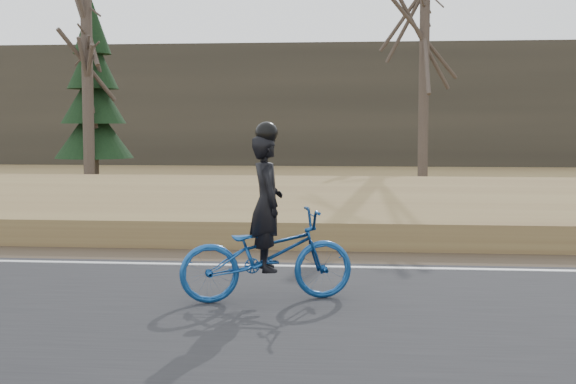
{
  "coord_description": "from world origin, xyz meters",
  "views": [
    {
      "loc": [
        5.76,
        -11.06,
        2.1
      ],
      "look_at": [
        4.63,
        0.5,
        1.1
      ],
      "focal_mm": 50.0,
      "sensor_mm": 36.0,
      "label": 1
    }
  ],
  "objects": [
    {
      "name": "cyclist",
      "position": [
        4.63,
        -2.02,
        0.71
      ],
      "size": [
        2.12,
        1.28,
        2.06
      ],
      "rotation": [
        0.0,
        0.0,
        1.88
      ],
      "color": "navy",
      "rests_on": "road"
    },
    {
      "name": "ballast",
      "position": [
        0.0,
        8.0,
        0.23
      ],
      "size": [
        120.0,
        3.0,
        0.45
      ],
      "primitive_type": "cube",
      "color": "slate",
      "rests_on": "ground"
    },
    {
      "name": "embankment",
      "position": [
        0.0,
        4.2,
        0.22
      ],
      "size": [
        120.0,
        5.0,
        0.44
      ],
      "primitive_type": "cube",
      "color": "olive",
      "rests_on": "ground"
    },
    {
      "name": "conifer",
      "position": [
        -3.29,
        14.97,
        2.94
      ],
      "size": [
        2.6,
        2.6,
        6.2
      ],
      "color": "#4B3F37",
      "rests_on": "ground"
    },
    {
      "name": "bare_tree_near_left",
      "position": [
        -3.04,
        13.74,
        3.13
      ],
      "size": [
        0.36,
        0.36,
        6.27
      ],
      "primitive_type": "cylinder",
      "color": "#4B3F37",
      "rests_on": "ground"
    },
    {
      "name": "shoulder",
      "position": [
        0.0,
        1.2,
        0.02
      ],
      "size": [
        120.0,
        1.6,
        0.04
      ],
      "primitive_type": "cube",
      "color": "#473A2B",
      "rests_on": "ground"
    },
    {
      "name": "bare_tree_center",
      "position": [
        7.73,
        17.22,
        4.8
      ],
      "size": [
        0.36,
        0.36,
        9.61
      ],
      "primitive_type": "cylinder",
      "color": "#4B3F37",
      "rests_on": "ground"
    },
    {
      "name": "railroad",
      "position": [
        0.0,
        8.0,
        0.53
      ],
      "size": [
        120.0,
        2.4,
        0.29
      ],
      "color": "black",
      "rests_on": "ballast"
    },
    {
      "name": "treeline_backdrop",
      "position": [
        0.0,
        30.0,
        3.0
      ],
      "size": [
        120.0,
        4.0,
        6.0
      ],
      "primitive_type": "cube",
      "color": "#383328",
      "rests_on": "ground"
    }
  ]
}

